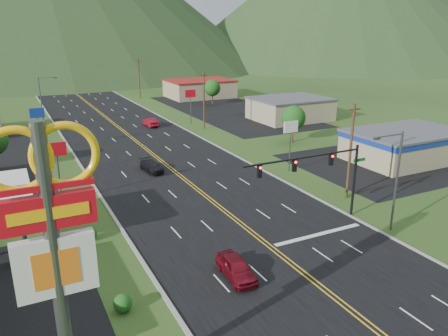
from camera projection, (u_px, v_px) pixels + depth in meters
name	position (u px, v px, depth m)	size (l,w,h in m)	color
ground	(380.00, 334.00, 25.78)	(500.00, 500.00, 0.00)	#263E16
road	(380.00, 334.00, 25.78)	(20.00, 460.00, 0.04)	black
pylon_sign	(52.00, 237.00, 17.34)	(4.32, 0.60, 14.00)	#59595E
traffic_signal	(322.00, 168.00, 38.83)	(13.10, 0.43, 7.00)	black
streetlight_east	(395.00, 175.00, 37.50)	(3.28, 0.25, 9.00)	#59595E
streetlight_west	(43.00, 98.00, 78.67)	(3.28, 0.25, 9.00)	#59595E
building_east_near	(406.00, 144.00, 59.22)	(15.40, 10.40, 4.10)	tan
building_east_mid	(290.00, 109.00, 85.60)	(14.40, 11.40, 4.30)	tan
building_east_far	(200.00, 88.00, 113.60)	(16.40, 12.40, 4.50)	tan
pole_sign_west_a	(57.00, 156.00, 43.72)	(2.00, 0.18, 6.40)	#59595E
pole_sign_west_b	(38.00, 117.00, 62.42)	(2.00, 0.18, 6.40)	#59595E
pole_sign_east_a	(291.00, 132.00, 53.62)	(2.00, 0.18, 6.40)	#59595E
pole_sign_east_b	(190.00, 97.00, 80.81)	(2.00, 0.18, 6.40)	#59595E
tree_east_a	(293.00, 118.00, 68.03)	(3.84, 3.84, 5.82)	#382314
tree_east_b	(212.00, 88.00, 102.05)	(3.84, 3.84, 5.82)	#382314
utility_pole_a	(351.00, 150.00, 45.31)	(1.60, 0.28, 10.00)	#382314
utility_pole_b	(204.00, 100.00, 76.75)	(1.60, 0.28, 10.00)	#382314
utility_pole_c	(139.00, 78.00, 110.75)	(1.60, 0.28, 10.00)	#382314
utility_pole_d	(105.00, 66.00, 144.74)	(1.60, 0.28, 10.00)	#382314
car_red_near	(236.00, 268.00, 31.40)	(1.79, 4.45, 1.52)	maroon
car_dark_mid	(152.00, 167.00, 54.78)	(1.81, 4.45, 1.29)	black
car_red_far	(151.00, 122.00, 80.02)	(1.64, 4.71, 1.55)	maroon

